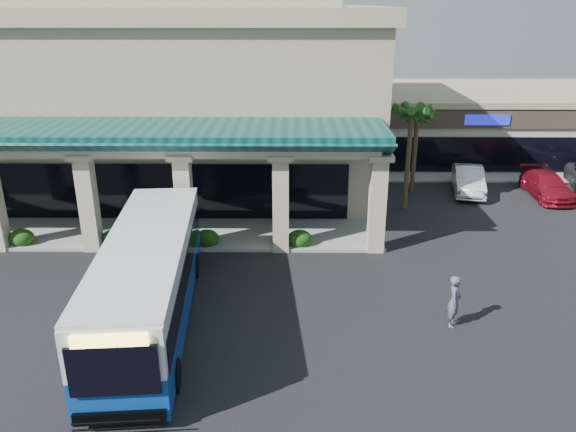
# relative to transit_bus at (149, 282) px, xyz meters

# --- Properties ---
(ground) EXTENTS (110.00, 110.00, 0.00)m
(ground) POSITION_rel_transit_bus_xyz_m (3.14, 1.34, -1.70)
(ground) COLOR black
(main_building) EXTENTS (30.80, 14.80, 11.35)m
(main_building) POSITION_rel_transit_bus_xyz_m (-4.86, 17.34, 3.98)
(main_building) COLOR tan
(main_building) RESTS_ON ground
(arcade) EXTENTS (30.00, 6.20, 5.70)m
(arcade) POSITION_rel_transit_bus_xyz_m (-4.86, 8.14, 1.15)
(arcade) COLOR #093A38
(arcade) RESTS_ON ground
(strip_mall) EXTENTS (22.50, 12.50, 4.90)m
(strip_mall) POSITION_rel_transit_bus_xyz_m (21.14, 25.34, 0.75)
(strip_mall) COLOR #C1B69C
(strip_mall) RESTS_ON ground
(palm_0) EXTENTS (2.40, 2.40, 6.60)m
(palm_0) POSITION_rel_transit_bus_xyz_m (11.64, 12.34, 1.60)
(palm_0) COLOR #1D4A13
(palm_0) RESTS_ON ground
(palm_1) EXTENTS (2.40, 2.40, 5.80)m
(palm_1) POSITION_rel_transit_bus_xyz_m (12.64, 15.34, 1.20)
(palm_1) COLOR #1D4A13
(palm_1) RESTS_ON ground
(broadleaf_tree) EXTENTS (2.60, 2.60, 4.81)m
(broadleaf_tree) POSITION_rel_transit_bus_xyz_m (10.64, 20.34, 0.71)
(broadleaf_tree) COLOR #163D0D
(broadleaf_tree) RESTS_ON ground
(transit_bus) EXTENTS (3.82, 12.34, 3.39)m
(transit_bus) POSITION_rel_transit_bus_xyz_m (0.00, 0.00, 0.00)
(transit_bus) COLOR #0E42A2
(transit_bus) RESTS_ON ground
(pedestrian) EXTENTS (0.70, 0.85, 1.99)m
(pedestrian) POSITION_rel_transit_bus_xyz_m (11.09, -0.09, -0.70)
(pedestrian) COLOR #535569
(pedestrian) RESTS_ON ground
(car_white) EXTENTS (2.57, 5.10, 1.60)m
(car_white) POSITION_rel_transit_bus_xyz_m (16.10, 15.30, -0.90)
(car_white) COLOR white
(car_white) RESTS_ON ground
(car_red) EXTENTS (2.15, 5.04, 1.45)m
(car_red) POSITION_rel_transit_bus_xyz_m (20.63, 14.53, -0.97)
(car_red) COLOR maroon
(car_red) RESTS_ON ground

